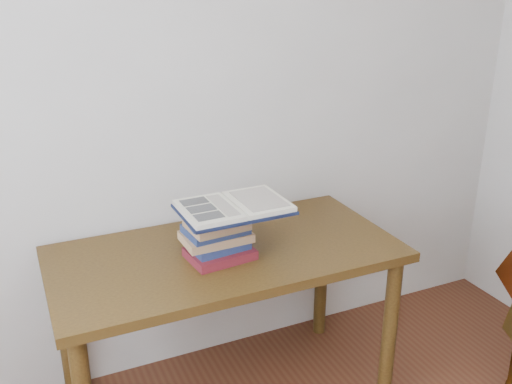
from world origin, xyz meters
name	(u,v)px	position (x,y,z in m)	size (l,w,h in m)	color
desk	(226,272)	(0.09, 1.38, 0.61)	(1.32, 0.66, 0.71)	#4B3412
book_stack	(218,234)	(0.04, 1.34, 0.80)	(0.26, 0.21, 0.18)	maroon
open_book	(234,207)	(0.10, 1.32, 0.91)	(0.40, 0.28, 0.03)	black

